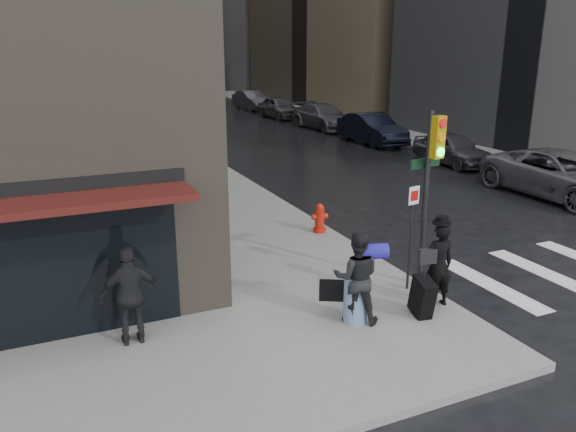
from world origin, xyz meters
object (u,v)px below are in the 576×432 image
man_overcoat (435,270)px  traffic_light (429,177)px  man_jeans (356,277)px  parked_car_2 (372,129)px  parked_car_4 (279,107)px  parked_car_5 (252,100)px  parked_car_1 (452,148)px  fire_hydrant (320,219)px  man_greycoat (131,295)px  parked_car_0 (562,175)px  parked_car_3 (323,116)px

man_overcoat → traffic_light: bearing=-104.5°
man_jeans → parked_car_2: bearing=-94.9°
parked_car_4 → parked_car_5: size_ratio=0.99×
parked_car_4 → parked_car_1: bearing=-91.9°
parked_car_4 → fire_hydrant: bearing=-114.3°
man_greycoat → parked_car_0: man_greycoat is taller
man_greycoat → traffic_light: (5.81, -0.10, 1.47)m
parked_car_0 → parked_car_5: bearing=90.2°
parked_car_1 → parked_car_2: parked_car_2 is taller
man_greycoat → traffic_light: size_ratio=0.48×
parked_car_0 → parked_car_3: parked_car_0 is taller
parked_car_0 → parked_car_4: parked_car_0 is taller
traffic_light → parked_car_4: (8.86, 27.88, -1.73)m
man_jeans → man_overcoat: bearing=-155.8°
fire_hydrant → man_greycoat: bearing=-144.6°
fire_hydrant → traffic_light: bearing=-85.7°
man_overcoat → parked_car_4: (9.26, 28.76, -0.16)m
parked_car_5 → man_greycoat: bearing=-117.9°
parked_car_0 → parked_car_3: bearing=89.5°
traffic_light → parked_car_3: bearing=56.4°
traffic_light → parked_car_1: size_ratio=0.90×
fire_hydrant → parked_car_3: (9.52, 17.99, 0.25)m
man_jeans → fire_hydrant: (1.75, 4.77, -0.51)m
man_greycoat → fire_hydrant: man_greycoat is taller
man_jeans → traffic_light: bearing=-131.3°
fire_hydrant → parked_car_3: size_ratio=0.15×
man_greycoat → traffic_light: 5.99m
man_overcoat → parked_car_2: size_ratio=0.38×
traffic_light → fire_hydrant: bearing=83.4°
parked_car_1 → man_overcoat: bearing=-130.1°
man_jeans → parked_car_2: (11.03, 16.87, -0.23)m
man_greycoat → parked_car_0: bearing=-161.3°
parked_car_0 → traffic_light: bearing=-154.1°
man_greycoat → parked_car_4: bearing=-115.1°
fire_hydrant → man_jeans: bearing=-110.1°
parked_car_4 → parked_car_5: bearing=85.4°
man_overcoat → parked_car_4: size_ratio=0.41×
parked_car_4 → parked_car_3: bearing=-89.8°
parked_car_0 → parked_car_2: size_ratio=1.19×
man_overcoat → traffic_light: size_ratio=0.50×
parked_car_4 → parked_car_5: (0.13, 5.88, -0.02)m
man_greycoat → parked_car_4: man_greycoat is taller
fire_hydrant → parked_car_0: 9.33m
man_greycoat → fire_hydrant: bearing=-141.9°
parked_car_0 → parked_car_2: same height
fire_hydrant → parked_car_2: (9.28, 12.10, 0.28)m
traffic_light → parked_car_2: traffic_light is taller
fire_hydrant → parked_car_4: bearing=69.0°
fire_hydrant → parked_car_2: bearing=52.5°
man_jeans → man_greycoat: (-3.76, 0.86, 0.00)m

